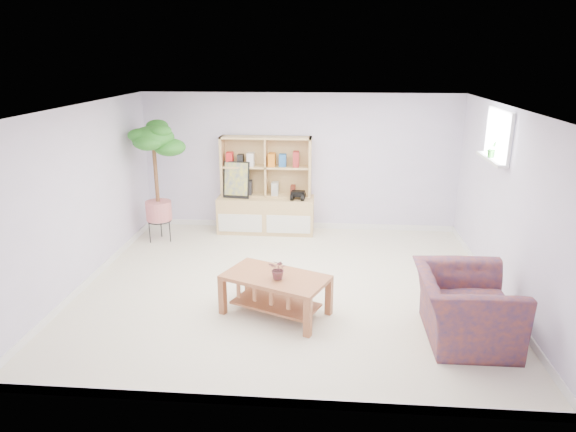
# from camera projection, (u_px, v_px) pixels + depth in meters

# --- Properties ---
(floor) EXTENTS (5.50, 5.00, 0.01)m
(floor) POSITION_uv_depth(u_px,v_px,m) (288.00, 286.00, 6.97)
(floor) COLOR beige
(floor) RESTS_ON ground
(ceiling) EXTENTS (5.50, 5.00, 0.01)m
(ceiling) POSITION_uv_depth(u_px,v_px,m) (288.00, 107.00, 6.25)
(ceiling) COLOR white
(ceiling) RESTS_ON walls
(walls) EXTENTS (5.51, 5.01, 2.40)m
(walls) POSITION_uv_depth(u_px,v_px,m) (288.00, 202.00, 6.61)
(walls) COLOR silver
(walls) RESTS_ON floor
(baseboard) EXTENTS (5.50, 5.00, 0.10)m
(baseboard) POSITION_uv_depth(u_px,v_px,m) (288.00, 283.00, 6.96)
(baseboard) COLOR white
(baseboard) RESTS_ON floor
(window) EXTENTS (0.10, 0.98, 0.68)m
(window) POSITION_uv_depth(u_px,v_px,m) (499.00, 135.00, 6.73)
(window) COLOR white
(window) RESTS_ON walls
(window_sill) EXTENTS (0.14, 1.00, 0.04)m
(window_sill) POSITION_uv_depth(u_px,v_px,m) (491.00, 159.00, 6.83)
(window_sill) COLOR white
(window_sill) RESTS_ON walls
(storage_unit) EXTENTS (1.68, 0.57, 1.68)m
(storage_unit) POSITION_uv_depth(u_px,v_px,m) (266.00, 186.00, 8.89)
(storage_unit) COLOR tan
(storage_unit) RESTS_ON floor
(poster) EXTENTS (0.47, 0.16, 0.63)m
(poster) POSITION_uv_depth(u_px,v_px,m) (236.00, 180.00, 8.84)
(poster) COLOR yellow
(poster) RESTS_ON storage_unit
(toy_truck) EXTENTS (0.35, 0.26, 0.17)m
(toy_truck) POSITION_uv_depth(u_px,v_px,m) (298.00, 195.00, 8.79)
(toy_truck) COLOR black
(toy_truck) RESTS_ON storage_unit
(coffee_table) EXTENTS (1.38, 1.10, 0.50)m
(coffee_table) POSITION_uv_depth(u_px,v_px,m) (276.00, 295.00, 6.17)
(coffee_table) COLOR brown
(coffee_table) RESTS_ON floor
(table_plant) EXTENTS (0.28, 0.27, 0.25)m
(table_plant) POSITION_uv_depth(u_px,v_px,m) (279.00, 269.00, 5.98)
(table_plant) COLOR #21531E
(table_plant) RESTS_ON coffee_table
(floor_tree) EXTENTS (0.92, 0.92, 2.01)m
(floor_tree) POSITION_uv_depth(u_px,v_px,m) (157.00, 183.00, 8.40)
(floor_tree) COLOR #216C25
(floor_tree) RESTS_ON floor
(armchair) EXTENTS (1.02, 1.17, 0.86)m
(armchair) POSITION_uv_depth(u_px,v_px,m) (465.00, 303.00, 5.59)
(armchair) COLOR navy
(armchair) RESTS_ON floor
(sill_plant) EXTENTS (0.16, 0.15, 0.23)m
(sill_plant) POSITION_uv_depth(u_px,v_px,m) (492.00, 149.00, 6.81)
(sill_plant) COLOR #216C25
(sill_plant) RESTS_ON window_sill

